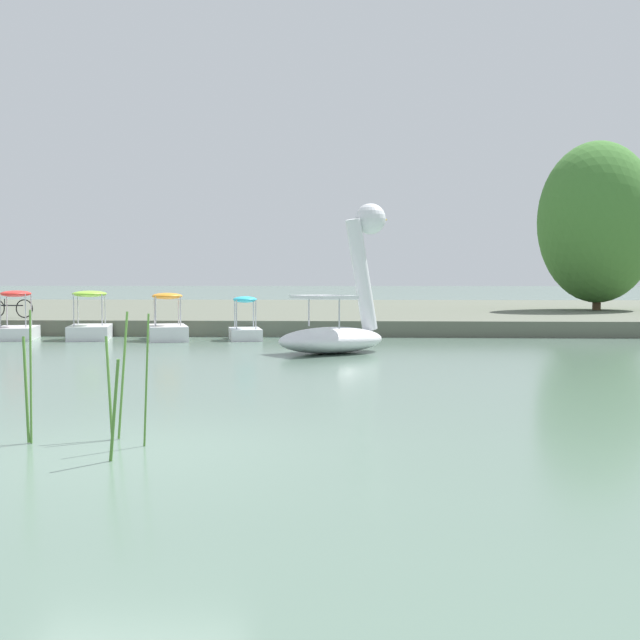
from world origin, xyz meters
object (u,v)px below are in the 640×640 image
pedal_boat_lime (90,324)px  bicycle_parked (10,308)px  tree_willow_near_path (598,222)px  swan_boat (340,315)px  pedal_boat_orange (167,327)px  pedal_boat_cyan (245,326)px  pedal_boat_red (16,325)px

pedal_boat_lime → bicycle_parked: pedal_boat_lime is taller
pedal_boat_lime → tree_willow_near_path: tree_willow_near_path is taller
swan_boat → pedal_boat_orange: 6.84m
tree_willow_near_path → bicycle_parked: (-22.84, -8.33, -3.54)m
pedal_boat_cyan → pedal_boat_orange: (-2.40, -0.24, -0.02)m
swan_boat → pedal_boat_lime: swan_boat is taller
pedal_boat_orange → pedal_boat_red: pedal_boat_red is taller
pedal_boat_red → bicycle_parked: pedal_boat_red is taller
pedal_boat_orange → pedal_boat_lime: pedal_boat_lime is taller
pedal_boat_lime → tree_willow_near_path: 22.42m
swan_boat → pedal_boat_orange: size_ratio=1.62×
pedal_boat_orange → swan_boat: bearing=-36.5°
swan_boat → pedal_boat_lime: 9.07m
pedal_boat_orange → tree_willow_near_path: tree_willow_near_path is taller
pedal_boat_cyan → pedal_boat_red: 7.24m
pedal_boat_orange → pedal_boat_lime: (-2.52, 0.20, 0.07)m
pedal_boat_lime → bicycle_parked: bearing=142.8°
pedal_boat_cyan → bicycle_parked: bearing=161.8°
swan_boat → pedal_boat_cyan: bearing=125.6°
pedal_boat_lime → pedal_boat_cyan: bearing=0.5°
swan_boat → pedal_boat_red: (-10.31, 4.12, -0.50)m
pedal_boat_lime → pedal_boat_red: (-2.31, -0.13, -0.01)m
pedal_boat_red → swan_boat: bearing=-21.8°
pedal_boat_lime → bicycle_parked: size_ratio=1.36×
pedal_boat_cyan → pedal_boat_orange: size_ratio=0.78×
pedal_boat_orange → tree_willow_near_path: (16.46, 11.46, 4.00)m
pedal_boat_cyan → swan_boat: bearing=-54.4°
swan_boat → pedal_boat_lime: (-7.99, 4.25, -0.50)m
pedal_boat_red → pedal_boat_orange: bearing=-0.8°
pedal_boat_lime → tree_willow_near_path: bearing=30.7°
pedal_boat_red → tree_willow_near_path: 24.47m
swan_boat → pedal_boat_lime: bearing=152.0°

